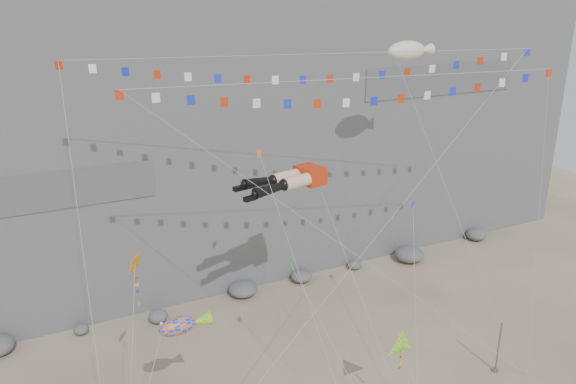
% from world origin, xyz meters
% --- Properties ---
extents(cliff, '(80.00, 28.00, 50.00)m').
position_xyz_m(cliff, '(0.00, 32.00, 25.00)').
color(cliff, slate).
rests_on(cliff, ground).
extents(talus_boulders, '(60.00, 3.00, 1.20)m').
position_xyz_m(talus_boulders, '(0.00, 17.00, 0.60)').
color(talus_boulders, '#5D5D62').
rests_on(talus_boulders, ground).
extents(anchor_pole_right, '(0.12, 0.12, 4.05)m').
position_xyz_m(anchor_pole_right, '(12.36, -1.31, 2.02)').
color(anchor_pole_right, slate).
rests_on(anchor_pole_right, ground).
extents(legs_kite, '(6.88, 15.95, 20.32)m').
position_xyz_m(legs_kite, '(-0.28, 6.92, 14.03)').
color(legs_kite, red).
rests_on(legs_kite, ground).
extents(flag_banner_upper, '(33.06, 15.38, 30.36)m').
position_xyz_m(flag_banner_upper, '(2.37, 8.21, 22.10)').
color(flag_banner_upper, red).
rests_on(flag_banner_upper, ground).
extents(flag_banner_lower, '(28.47, 8.60, 24.55)m').
position_xyz_m(flag_banner_lower, '(3.18, 3.94, 20.98)').
color(flag_banner_lower, red).
rests_on(flag_banner_lower, ground).
extents(harlequin_kite, '(3.78, 6.52, 13.64)m').
position_xyz_m(harlequin_kite, '(-11.68, 2.54, 12.22)').
color(harlequin_kite, red).
rests_on(harlequin_kite, ground).
extents(fish_windsock, '(7.09, 5.05, 10.83)m').
position_xyz_m(fish_windsock, '(-9.88, 1.49, 8.46)').
color(fish_windsock, '#FF660D').
rests_on(fish_windsock, ground).
extents(delta_kite, '(2.14, 6.06, 8.03)m').
position_xyz_m(delta_kite, '(2.87, -2.20, 5.56)').
color(delta_kite, '#E4AE0B').
rests_on(delta_kite, ground).
extents(blimp_windsock, '(4.76, 13.32, 25.11)m').
position_xyz_m(blimp_windsock, '(11.37, 10.21, 21.80)').
color(blimp_windsock, beige).
rests_on(blimp_windsock, ground).
extents(small_kite_a, '(1.99, 11.91, 19.82)m').
position_xyz_m(small_kite_a, '(-2.62, 6.18, 15.91)').
color(small_kite_a, orange).
rests_on(small_kite_a, ground).
extents(small_kite_b, '(6.66, 10.20, 16.20)m').
position_xyz_m(small_kite_b, '(8.42, 4.45, 11.33)').
color(small_kite_b, '#771BA0').
rests_on(small_kite_b, ground).
extents(small_kite_c, '(3.36, 9.47, 13.60)m').
position_xyz_m(small_kite_c, '(-2.23, 2.81, 9.99)').
color(small_kite_c, green).
rests_on(small_kite_c, ground).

